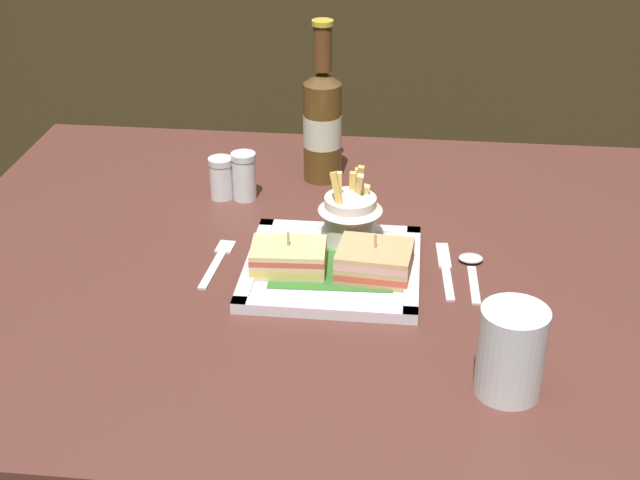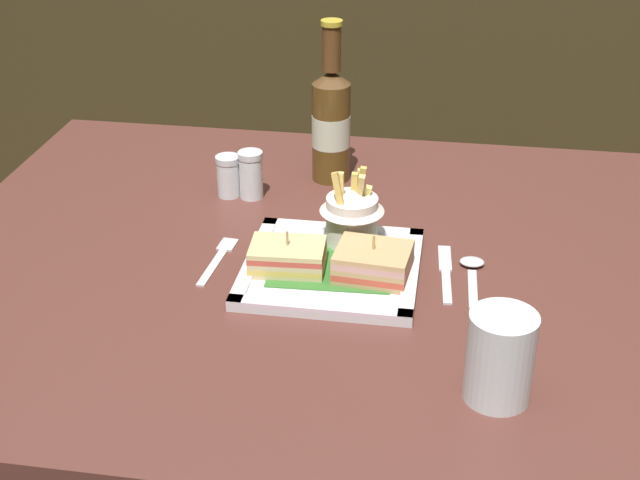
{
  "view_description": "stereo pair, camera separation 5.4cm",
  "coord_description": "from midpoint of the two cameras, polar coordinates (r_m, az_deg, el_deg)",
  "views": [
    {
      "loc": [
        0.14,
        -1.12,
        1.4
      ],
      "look_at": [
        0.02,
        -0.02,
        0.79
      ],
      "focal_mm": 50.27,
      "sensor_mm": 36.0,
      "label": 1
    },
    {
      "loc": [
        0.19,
        -1.11,
        1.4
      ],
      "look_at": [
        0.02,
        -0.02,
        0.79
      ],
      "focal_mm": 50.27,
      "sensor_mm": 36.0,
      "label": 2
    }
  ],
  "objects": [
    {
      "name": "pepper_shaker",
      "position": [
        1.46,
        -5.91,
        3.88
      ],
      "size": [
        0.04,
        0.04,
        0.08
      ],
      "color": "silver",
      "rests_on": "dining_table"
    },
    {
      "name": "sandwich_half_right",
      "position": [
        1.23,
        2.23,
        -1.37
      ],
      "size": [
        0.11,
        0.09,
        0.06
      ],
      "color": "tan",
      "rests_on": "square_plate"
    },
    {
      "name": "dining_table",
      "position": [
        1.38,
        -1.86,
        -6.54
      ],
      "size": [
        1.12,
        0.95,
        0.75
      ],
      "color": "brown",
      "rests_on": "ground_plane"
    },
    {
      "name": "beer_bottle",
      "position": [
        1.5,
        -0.88,
        7.56
      ],
      "size": [
        0.06,
        0.06,
        0.27
      ],
      "color": "brown",
      "rests_on": "dining_table"
    },
    {
      "name": "sandwich_half_left",
      "position": [
        1.24,
        -3.27,
        -1.14
      ],
      "size": [
        0.11,
        0.08,
        0.06
      ],
      "color": "#D9C189",
      "rests_on": "square_plate"
    },
    {
      "name": "fork",
      "position": [
        1.3,
        -7.72,
        -1.31
      ],
      "size": [
        0.03,
        0.14,
        0.0
      ],
      "color": "silver",
      "rests_on": "dining_table"
    },
    {
      "name": "spoon",
      "position": [
        1.28,
        8.44,
        -1.6
      ],
      "size": [
        0.04,
        0.13,
        0.01
      ],
      "color": "silver",
      "rests_on": "dining_table"
    },
    {
      "name": "water_glass",
      "position": [
        1.03,
        10.55,
        -7.37
      ],
      "size": [
        0.08,
        0.08,
        0.11
      ],
      "color": "silver",
      "rests_on": "dining_table"
    },
    {
      "name": "square_plate",
      "position": [
        1.26,
        -0.44,
        -1.82
      ],
      "size": [
        0.24,
        0.24,
        0.02
      ],
      "color": "silver",
      "rests_on": "dining_table"
    },
    {
      "name": "salt_shaker",
      "position": [
        1.47,
        -7.35,
        3.78
      ],
      "size": [
        0.04,
        0.04,
        0.07
      ],
      "color": "silver",
      "rests_on": "dining_table"
    },
    {
      "name": "knife",
      "position": [
        1.28,
        6.79,
        -1.78
      ],
      "size": [
        0.03,
        0.16,
        0.0
      ],
      "color": "silver",
      "rests_on": "dining_table"
    },
    {
      "name": "fries_cup",
      "position": [
        1.29,
        0.74,
        1.87
      ],
      "size": [
        0.09,
        0.09,
        0.12
      ],
      "color": "white",
      "rests_on": "square_plate"
    }
  ]
}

